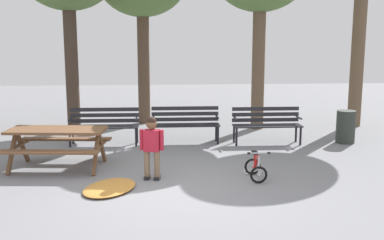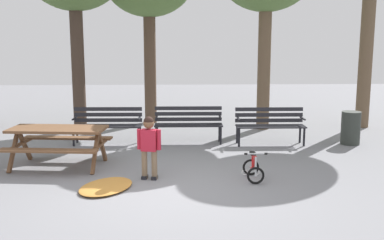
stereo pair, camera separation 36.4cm
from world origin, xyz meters
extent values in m
plane|color=gray|center=(0.00, 0.00, 0.00)|extent=(36.00, 36.00, 0.00)
cube|color=brown|center=(-2.10, 1.55, 0.74)|extent=(1.87, 0.93, 0.05)
cube|color=brown|center=(-2.16, 1.00, 0.45)|extent=(1.81, 0.41, 0.04)
cube|color=brown|center=(-2.05, 2.10, 0.45)|extent=(1.81, 0.41, 0.04)
cube|color=brown|center=(-2.90, 1.38, 0.36)|extent=(0.11, 0.57, 0.76)
cube|color=brown|center=(-2.86, 1.87, 0.36)|extent=(0.11, 0.57, 0.76)
cube|color=brown|center=(-2.88, 1.63, 0.42)|extent=(0.19, 1.10, 0.04)
cube|color=brown|center=(-1.35, 1.22, 0.36)|extent=(0.11, 0.57, 0.76)
cube|color=brown|center=(-1.30, 1.72, 0.36)|extent=(0.11, 0.57, 0.76)
cube|color=brown|center=(-1.33, 1.47, 0.42)|extent=(0.19, 1.10, 0.04)
cube|color=#232328|center=(-1.45, 3.60, 0.44)|extent=(1.60, 0.10, 0.03)
cube|color=#232328|center=(-1.45, 3.48, 0.44)|extent=(1.60, 0.10, 0.03)
cube|color=#232328|center=(-1.45, 3.36, 0.44)|extent=(1.60, 0.10, 0.03)
cube|color=#232328|center=(-1.45, 3.24, 0.44)|extent=(1.60, 0.10, 0.03)
cube|color=#232328|center=(-1.45, 3.64, 0.54)|extent=(1.60, 0.08, 0.09)
cube|color=#232328|center=(-1.45, 3.64, 0.67)|extent=(1.60, 0.08, 0.09)
cube|color=#232328|center=(-1.45, 3.64, 0.81)|extent=(1.60, 0.08, 0.09)
cylinder|color=black|center=(-0.70, 3.25, 0.22)|extent=(0.05, 0.05, 0.44)
cylinder|color=black|center=(-0.70, 3.61, 0.22)|extent=(0.05, 0.05, 0.44)
cube|color=black|center=(-0.70, 3.43, 0.62)|extent=(0.05, 0.40, 0.03)
cylinder|color=black|center=(-2.20, 3.28, 0.22)|extent=(0.05, 0.05, 0.44)
cylinder|color=black|center=(-2.20, 3.64, 0.22)|extent=(0.05, 0.05, 0.44)
cube|color=black|center=(-2.20, 3.46, 0.62)|extent=(0.05, 0.40, 0.03)
cube|color=#232328|center=(0.45, 3.66, 0.44)|extent=(1.60, 0.09, 0.03)
cube|color=#232328|center=(0.45, 3.54, 0.44)|extent=(1.60, 0.09, 0.03)
cube|color=#232328|center=(0.45, 3.42, 0.44)|extent=(1.60, 0.09, 0.03)
cube|color=#232328|center=(0.45, 3.30, 0.44)|extent=(1.60, 0.09, 0.03)
cube|color=#232328|center=(0.45, 3.70, 0.54)|extent=(1.60, 0.06, 0.09)
cube|color=#232328|center=(0.45, 3.70, 0.67)|extent=(1.60, 0.06, 0.09)
cube|color=#232328|center=(0.45, 3.70, 0.81)|extent=(1.60, 0.06, 0.09)
cylinder|color=black|center=(1.20, 3.31, 0.22)|extent=(0.05, 0.05, 0.44)
cylinder|color=black|center=(1.20, 3.67, 0.22)|extent=(0.05, 0.05, 0.44)
cube|color=black|center=(1.20, 3.49, 0.62)|extent=(0.04, 0.40, 0.03)
cylinder|color=black|center=(-0.30, 3.33, 0.22)|extent=(0.05, 0.05, 0.44)
cylinder|color=black|center=(-0.30, 3.69, 0.22)|extent=(0.05, 0.05, 0.44)
cube|color=black|center=(-0.30, 3.51, 0.62)|extent=(0.04, 0.40, 0.03)
cube|color=#232328|center=(2.35, 3.43, 0.44)|extent=(1.60, 0.09, 0.03)
cube|color=#232328|center=(2.35, 3.31, 0.44)|extent=(1.60, 0.09, 0.03)
cube|color=#232328|center=(2.35, 3.19, 0.44)|extent=(1.60, 0.09, 0.03)
cube|color=#232328|center=(2.35, 3.07, 0.44)|extent=(1.60, 0.09, 0.03)
cube|color=#232328|center=(2.35, 3.47, 0.54)|extent=(1.60, 0.06, 0.09)
cube|color=#232328|center=(2.35, 3.47, 0.67)|extent=(1.60, 0.06, 0.09)
cube|color=#232328|center=(2.35, 3.47, 0.81)|extent=(1.60, 0.06, 0.09)
cylinder|color=black|center=(3.10, 3.08, 0.22)|extent=(0.05, 0.05, 0.44)
cylinder|color=black|center=(3.10, 3.44, 0.22)|extent=(0.05, 0.05, 0.44)
cube|color=black|center=(3.10, 3.26, 0.62)|extent=(0.04, 0.40, 0.03)
cylinder|color=black|center=(1.60, 3.10, 0.22)|extent=(0.05, 0.05, 0.44)
cylinder|color=black|center=(1.60, 3.46, 0.22)|extent=(0.05, 0.05, 0.44)
cube|color=black|center=(1.60, 3.28, 0.62)|extent=(0.04, 0.40, 0.03)
cylinder|color=#7F664C|center=(-0.23, 0.66, 0.26)|extent=(0.10, 0.10, 0.51)
cube|color=black|center=(-0.23, 0.66, 0.03)|extent=(0.12, 0.17, 0.06)
cylinder|color=#7F664C|center=(-0.41, 0.70, 0.26)|extent=(0.10, 0.10, 0.51)
cube|color=black|center=(-0.41, 0.70, 0.03)|extent=(0.12, 0.17, 0.06)
cube|color=#B71E33|center=(-0.32, 0.68, 0.70)|extent=(0.29, 0.21, 0.38)
sphere|color=brown|center=(-0.32, 0.68, 1.00)|extent=(0.19, 0.19, 0.19)
sphere|color=black|center=(-0.32, 0.68, 1.03)|extent=(0.18, 0.18, 0.18)
cylinder|color=#B71E33|center=(-0.15, 0.65, 0.71)|extent=(0.08, 0.08, 0.36)
cylinder|color=#B71E33|center=(-0.49, 0.72, 0.71)|extent=(0.08, 0.08, 0.36)
torus|color=black|center=(1.50, 0.32, 0.15)|extent=(0.30, 0.04, 0.30)
cylinder|color=silver|center=(1.50, 0.32, 0.15)|extent=(0.05, 0.04, 0.04)
torus|color=black|center=(1.50, 0.84, 0.15)|extent=(0.30, 0.04, 0.30)
cylinder|color=silver|center=(1.50, 0.84, 0.15)|extent=(0.05, 0.04, 0.04)
torus|color=white|center=(1.61, 0.84, 0.05)|extent=(0.11, 0.02, 0.11)
torus|color=white|center=(1.39, 0.84, 0.05)|extent=(0.11, 0.02, 0.11)
cylinder|color=red|center=(1.50, 0.50, 0.32)|extent=(0.04, 0.31, 0.32)
cylinder|color=red|center=(1.50, 0.66, 0.30)|extent=(0.04, 0.08, 0.27)
cylinder|color=red|center=(1.50, 0.74, 0.16)|extent=(0.03, 0.20, 0.05)
cylinder|color=silver|center=(1.50, 0.34, 0.31)|extent=(0.03, 0.07, 0.32)
cylinder|color=red|center=(1.50, 0.52, 0.42)|extent=(0.03, 0.32, 0.05)
cube|color=black|center=(1.50, 0.68, 0.45)|extent=(0.09, 0.17, 0.04)
cylinder|color=silver|center=(1.50, 0.36, 0.52)|extent=(0.34, 0.03, 0.02)
cylinder|color=black|center=(1.67, 0.36, 0.52)|extent=(0.05, 0.04, 0.04)
cylinder|color=black|center=(1.33, 0.36, 0.52)|extent=(0.05, 0.04, 0.04)
ellipsoid|color=#C68438|center=(-1.01, 0.18, 0.04)|extent=(1.14, 1.30, 0.07)
cylinder|color=#2D332D|center=(4.24, 3.25, 0.39)|extent=(0.44, 0.44, 0.77)
cylinder|color=#423328|center=(-2.47, 5.39, 1.68)|extent=(0.35, 0.35, 3.36)
cylinder|color=brown|center=(-0.58, 6.32, 1.63)|extent=(0.35, 0.35, 3.25)
cylinder|color=brown|center=(2.54, 5.23, 1.67)|extent=(0.35, 0.35, 3.34)
cylinder|color=brown|center=(5.38, 5.38, 2.15)|extent=(0.37, 0.37, 4.29)
camera|label=1|loc=(-0.22, -7.06, 2.41)|focal=42.76mm
camera|label=2|loc=(0.14, -7.08, 2.41)|focal=42.76mm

